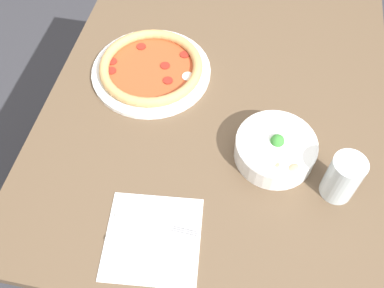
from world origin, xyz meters
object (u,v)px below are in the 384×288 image
at_px(pizza, 151,68).
at_px(knife, 146,248).
at_px(bowl, 275,148).
at_px(glass, 343,178).
at_px(fork, 155,225).

bearing_deg(pizza, knife, 13.15).
xyz_separation_m(bowl, knife, (0.28, -0.24, -0.03)).
distance_m(pizza, knife, 0.49).
height_order(knife, glass, glass).
xyz_separation_m(bowl, fork, (0.22, -0.23, -0.03)).
xyz_separation_m(pizza, glass, (0.27, 0.49, 0.04)).
bearing_deg(glass, pizza, -118.36).
relative_size(pizza, knife, 1.66).
height_order(bowl, glass, glass).
relative_size(fork, knife, 0.95).
distance_m(fork, glass, 0.41).
bearing_deg(glass, fork, -66.68).
relative_size(bowl, glass, 1.60).
bearing_deg(fork, pizza, 107.96).
bearing_deg(pizza, fork, 15.54).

